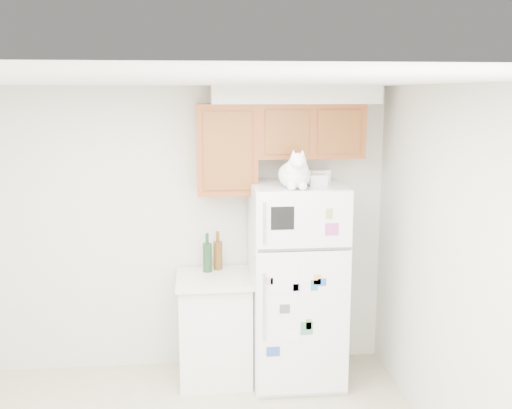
{
  "coord_description": "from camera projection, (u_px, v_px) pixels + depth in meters",
  "views": [
    {
      "loc": [
        0.23,
        -3.19,
        2.44
      ],
      "look_at": [
        0.72,
        1.55,
        1.55
      ],
      "focal_mm": 42.0,
      "sensor_mm": 36.0,
      "label": 1
    }
  ],
  "objects": [
    {
      "name": "room_shell",
      "position": [
        177.0,
        227.0,
        3.48
      ],
      "size": [
        3.84,
        4.04,
        2.52
      ],
      "color": "beige",
      "rests_on": "ground_plane"
    },
    {
      "name": "refrigerator",
      "position": [
        296.0,
        284.0,
        5.06
      ],
      "size": [
        0.76,
        0.78,
        1.7
      ],
      "color": "white",
      "rests_on": "ground_plane"
    },
    {
      "name": "base_counter",
      "position": [
        215.0,
        327.0,
        5.13
      ],
      "size": [
        0.64,
        0.64,
        0.92
      ],
      "color": "white",
      "rests_on": "ground_plane"
    },
    {
      "name": "cat",
      "position": [
        295.0,
        173.0,
        4.68
      ],
      "size": [
        0.31,
        0.46,
        0.32
      ],
      "color": "white",
      "rests_on": "refrigerator"
    },
    {
      "name": "storage_box_back",
      "position": [
        318.0,
        176.0,
        5.06
      ],
      "size": [
        0.21,
        0.18,
        0.1
      ],
      "primitive_type": "cube",
      "rotation": [
        0.0,
        0.0,
        0.32
      ],
      "color": "white",
      "rests_on": "refrigerator"
    },
    {
      "name": "storage_box_front",
      "position": [
        317.0,
        180.0,
        4.83
      ],
      "size": [
        0.17,
        0.13,
        0.09
      ],
      "primitive_type": "cube",
      "rotation": [
        0.0,
        0.0,
        0.18
      ],
      "color": "white",
      "rests_on": "refrigerator"
    },
    {
      "name": "bottle_green",
      "position": [
        207.0,
        252.0,
        5.14
      ],
      "size": [
        0.08,
        0.08,
        0.34
      ],
      "primitive_type": null,
      "color": "#19381E",
      "rests_on": "base_counter"
    },
    {
      "name": "bottle_amber",
      "position": [
        218.0,
        250.0,
        5.2
      ],
      "size": [
        0.08,
        0.08,
        0.34
      ],
      "primitive_type": null,
      "color": "#593814",
      "rests_on": "base_counter"
    }
  ]
}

